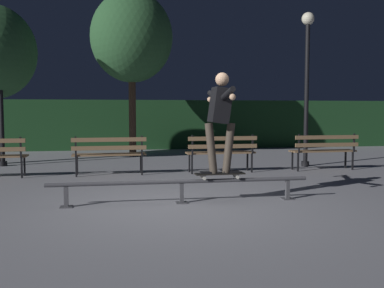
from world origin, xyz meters
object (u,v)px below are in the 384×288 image
skateboard (220,174)px  park_bench_right_center (222,150)px  park_bench_rightmost (324,148)px  park_bench_left_center (109,151)px  skateboarder (220,114)px  lamp_post_right (307,69)px  lamp_post_left (0,69)px  grind_rail (182,185)px  tree_behind_benches (132,38)px

skateboard → park_bench_right_center: park_bench_right_center is taller
park_bench_right_center → park_bench_rightmost: 2.53m
skateboard → park_bench_left_center: (-1.74, 3.11, 0.10)m
skateboarder → lamp_post_right: size_ratio=0.40×
skateboard → lamp_post_left: bearing=130.3°
grind_rail → lamp_post_right: lamp_post_right is taller
grind_rail → lamp_post_left: size_ratio=1.04×
skateboarder → tree_behind_benches: 7.63m
park_bench_left_center → lamp_post_right: size_ratio=0.41×
tree_behind_benches → lamp_post_right: (4.30, -3.25, -1.20)m
skateboarder → park_bench_rightmost: 4.62m
skateboarder → tree_behind_benches: tree_behind_benches is taller
tree_behind_benches → lamp_post_left: tree_behind_benches is taller
park_bench_rightmost → lamp_post_right: bearing=97.1°
grind_rail → lamp_post_left: lamp_post_left is taller
park_bench_rightmost → tree_behind_benches: (-4.40, 4.08, 3.14)m
grind_rail → lamp_post_left: (-3.88, 5.29, 2.20)m
grind_rail → skateboard: size_ratio=5.16×
park_bench_right_center → lamp_post_left: (-5.27, 2.17, 1.94)m
skateboarder → park_bench_rightmost: skateboarder is taller
lamp_post_left → grind_rail: bearing=-53.7°
park_bench_left_center → park_bench_right_center: same height
park_bench_right_center → park_bench_left_center: bearing=180.0°
grind_rail → tree_behind_benches: 7.97m
grind_rail → park_bench_right_center: 3.42m
skateboard → tree_behind_benches: 7.96m
park_bench_left_center → tree_behind_benches: size_ratio=0.32×
grind_rail → park_bench_rightmost: (3.92, 3.11, 0.25)m
park_bench_rightmost → lamp_post_right: (-0.10, 0.83, 1.94)m
lamp_post_right → skateboard: bearing=-129.2°
skateboarder → park_bench_right_center: (0.78, 3.11, -0.84)m
skateboarder → park_bench_left_center: bearing=119.3°
grind_rail → lamp_post_right: size_ratio=1.04×
skateboard → grind_rail: bearing=180.0°
grind_rail → skateboarder: bearing=0.0°
skateboard → lamp_post_right: (3.21, 3.94, 2.04)m
lamp_post_right → park_bench_right_center: bearing=-161.1°
park_bench_left_center → tree_behind_benches: (0.66, 4.08, 3.14)m
park_bench_rightmost → grind_rail: bearing=-141.5°
park_bench_right_center → park_bench_rightmost: (2.53, 0.00, 0.00)m
park_bench_left_center → skateboarder: bearing=-60.7°
park_bench_right_center → skateboarder: bearing=-104.1°
lamp_post_right → tree_behind_benches: bearing=142.9°
skateboarder → lamp_post_right: (3.21, 3.94, 1.11)m
park_bench_left_center → lamp_post_right: lamp_post_right is taller
tree_behind_benches → skateboard: bearing=-81.4°
lamp_post_right → skateboarder: bearing=-129.2°
park_bench_rightmost → lamp_post_left: size_ratio=0.41×
skateboarder → park_bench_right_center: 3.32m
skateboarder → lamp_post_left: (-4.49, 5.29, 1.11)m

